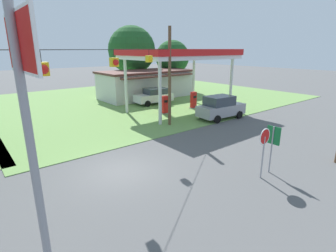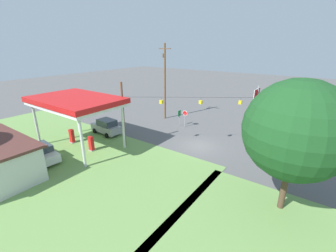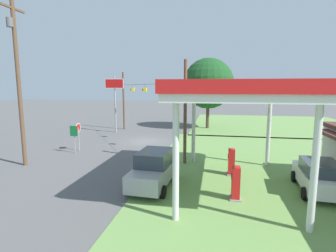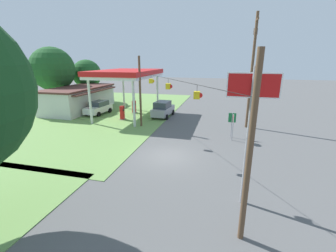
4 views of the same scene
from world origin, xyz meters
name	(u,v)px [view 1 (image 1 of 4)]	position (x,y,z in m)	size (l,w,h in m)	color
ground_plane	(120,171)	(0.00, 0.00, 0.00)	(160.00, 160.00, 0.00)	#565656
grass_verge_station_corner	(147,97)	(13.31, 16.93, 0.02)	(36.00, 28.00, 0.04)	#6B934C
gas_station_canopy	(180,55)	(11.31, 8.28, 5.48)	(10.37, 6.78, 6.00)	silver
gas_station_store	(146,84)	(13.20, 16.91, 1.73)	(11.77, 6.08, 3.42)	silver
fuel_pump_near	(165,105)	(9.40, 8.28, 0.83)	(0.71, 0.56, 1.75)	gray
fuel_pump_far	(193,101)	(13.23, 8.28, 0.83)	(0.71, 0.56, 1.75)	gray
car_at_pumps_front	(220,107)	(12.17, 3.77, 1.04)	(4.59, 2.33, 2.07)	#9E9EA3
car_at_pumps_rear	(154,96)	(11.44, 12.79, 0.93)	(4.44, 2.37, 1.79)	white
stop_sign_roadside	(264,142)	(4.97, -4.88, 1.81)	(0.80, 0.08, 2.50)	#99999E
stop_sign_overhead	(26,98)	(-4.69, -5.19, 5.06)	(0.22, 2.39, 7.00)	gray
route_sign	(273,140)	(5.87, -4.80, 1.71)	(0.10, 0.70, 2.40)	gray
signal_span_gantry	(116,91)	(0.00, -0.01, 4.13)	(14.91, 10.24, 7.66)	brown
tree_behind_station	(132,50)	(14.22, 21.78, 5.88)	(6.56, 6.56, 9.16)	#4C3828
tree_far_back	(172,57)	(19.85, 19.69, 4.83)	(4.94, 4.94, 7.31)	#4C3828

